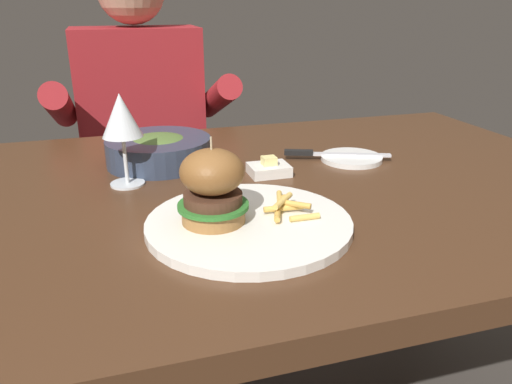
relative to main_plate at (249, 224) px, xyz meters
The scene contains 10 objects.
dining_table 0.20m from the main_plate, 85.94° to the left, with size 1.48×0.87×0.74m.
main_plate is the anchor object (origin of this frame).
burger_sandwich 0.08m from the main_plate, 169.18° to the left, with size 0.10×0.10×0.13m.
fries_pile 0.06m from the main_plate, 11.48° to the left, with size 0.07×0.11×0.02m.
wine_glass 0.31m from the main_plate, 123.50° to the left, with size 0.07×0.07×0.17m.
bread_plate 0.39m from the main_plate, 40.68° to the left, with size 0.13×0.13×0.01m, color white.
table_knife 0.37m from the main_plate, 47.61° to the left, with size 0.21×0.09×0.01m.
butter_dish 0.24m from the main_plate, 64.74° to the left, with size 0.08×0.06×0.04m.
soup_bowl 0.36m from the main_plate, 104.29° to the left, with size 0.21×0.21×0.06m.
diner_person 0.91m from the main_plate, 95.32° to the left, with size 0.51×0.36×1.18m.
Camera 1 is at (-0.20, -0.82, 1.06)m, focal length 35.00 mm.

